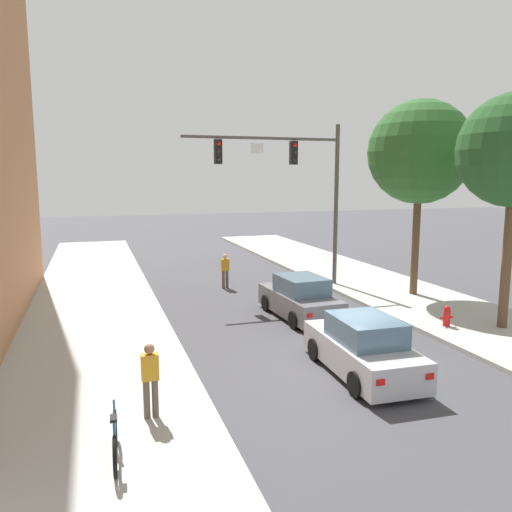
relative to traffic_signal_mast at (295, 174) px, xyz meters
name	(u,v)px	position (x,y,z in m)	size (l,w,h in m)	color
ground_plane	(342,368)	(-2.46, -9.71, -5.38)	(120.00, 120.00, 0.00)	#424247
sidewalk_left	(98,395)	(-8.96, -9.71, -5.31)	(5.00, 60.00, 0.15)	#B2AFA8
traffic_signal_mast	(295,174)	(0.00, 0.00, 0.00)	(7.43, 0.38, 7.50)	#514C47
car_lead_grey	(300,299)	(-1.61, -4.64, -4.66)	(2.00, 4.32, 1.60)	slate
car_following_silver	(363,348)	(-2.17, -10.30, -4.66)	(1.95, 4.29, 1.60)	#B7B7BC
pedestrian_sidewalk_left_walker	(150,377)	(-7.87, -11.39, -4.32)	(0.36, 0.22, 1.64)	brown
pedestrian_crossing_road	(225,269)	(-3.02, 1.16, -4.47)	(0.36, 0.22, 1.64)	brown
bicycle_leaning	(115,441)	(-8.68, -12.89, -4.84)	(0.15, 1.77, 0.98)	black
fire_hydrant	(447,316)	(2.59, -7.67, -4.88)	(0.48, 0.24, 0.72)	red
street_tree_second	(420,153)	(4.45, -3.08, 0.88)	(4.38, 4.38, 8.33)	brown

